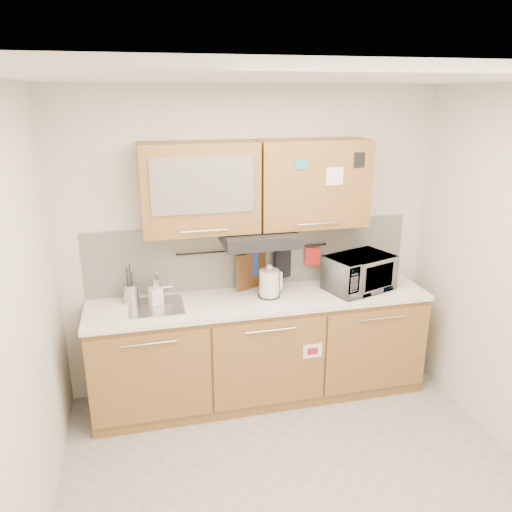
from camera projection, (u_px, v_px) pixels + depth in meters
floor at (304, 494)px, 3.30m from camera, size 3.20×3.20×0.00m
ceiling at (320, 78)px, 2.49m from camera, size 3.20×3.20×0.00m
wall_back at (252, 243)px, 4.28m from camera, size 3.20×0.00×3.20m
wall_left at (14, 346)px, 2.54m from camera, size 0.00×3.00×3.00m
base_cabinet at (261, 353)px, 4.28m from camera, size 2.80×0.64×0.88m
countertop at (261, 300)px, 4.12m from camera, size 2.82×0.62×0.04m
backsplash at (253, 255)px, 4.30m from camera, size 2.80×0.02×0.56m
upper_cabinets at (257, 186)px, 3.95m from camera, size 1.82×0.37×0.70m
range_hood at (259, 238)px, 4.01m from camera, size 0.60×0.46×0.10m
sink at (157, 306)px, 3.94m from camera, size 0.42×0.40×0.26m
utensil_rail at (254, 249)px, 4.25m from camera, size 1.30×0.02×0.02m
utensil_crock at (131, 293)px, 4.00m from camera, size 0.13×0.13×0.32m
kettle at (269, 284)px, 4.11m from camera, size 0.21×0.19×0.28m
toaster at (357, 280)px, 4.20m from camera, size 0.33×0.26×0.22m
microwave at (359, 273)px, 4.25m from camera, size 0.64×0.53×0.30m
soap_bottle at (156, 292)px, 3.96m from camera, size 0.12×0.12×0.21m
cutting_board at (253, 275)px, 4.30m from camera, size 0.32×0.16×0.42m
oven_mitt at (250, 264)px, 4.27m from camera, size 0.13×0.04×0.22m
dark_pouch at (282, 264)px, 4.34m from camera, size 0.17×0.10×0.25m
pot_holder at (312, 256)px, 4.38m from camera, size 0.13×0.06×0.16m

